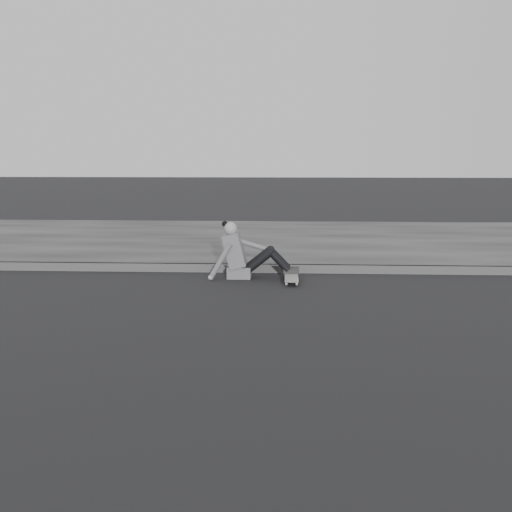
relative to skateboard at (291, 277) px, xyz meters
The scene contains 5 objects.
ground 2.00m from the skateboard, 72.60° to the right, with size 80.00×80.00×0.00m, color black.
curb 0.90m from the skateboard, 48.21° to the left, with size 24.00×0.16×0.12m, color #444444.
sidewalk 3.74m from the skateboard, 80.79° to the left, with size 24.00×6.00×0.12m, color #363636.
skateboard is the anchor object (origin of this frame).
seated_woman 0.83m from the skateboard, 161.47° to the left, with size 1.38×0.46×0.88m.
Camera 1 is at (-0.75, -6.44, 1.89)m, focal length 40.00 mm.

